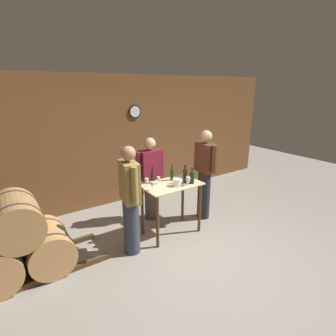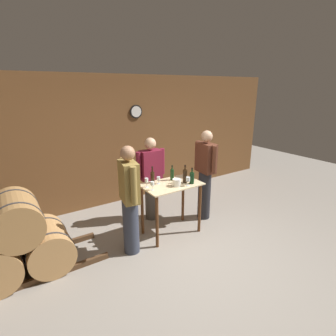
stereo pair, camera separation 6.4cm
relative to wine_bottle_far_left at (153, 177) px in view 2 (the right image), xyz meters
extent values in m
plane|color=gray|center=(0.18, -1.11, -1.02)|extent=(14.00, 14.00, 0.00)
cube|color=brown|center=(0.18, 1.55, 0.33)|extent=(8.40, 0.05, 2.70)
cylinder|color=black|center=(0.49, 1.51, 0.93)|extent=(0.28, 0.03, 0.28)
cylinder|color=white|center=(0.49, 1.50, 0.93)|extent=(0.23, 0.01, 0.23)
cube|color=#4C331E|center=(-2.03, -0.29, -0.98)|extent=(2.13, 0.06, 0.08)
cube|color=#4C331E|center=(-2.03, 0.37, -0.98)|extent=(2.13, 0.06, 0.08)
cylinder|color=#AD7F4C|center=(-1.71, 0.04, -0.71)|extent=(0.61, 0.82, 0.61)
cylinder|color=#38383D|center=(-1.71, -0.20, -0.71)|extent=(0.62, 0.03, 0.62)
cylinder|color=#38383D|center=(-1.71, 0.29, -0.71)|extent=(0.62, 0.03, 0.62)
cylinder|color=#9E7242|center=(-2.03, 0.04, -0.19)|extent=(0.61, 0.82, 0.61)
cylinder|color=#38383D|center=(-2.03, -0.20, -0.19)|extent=(0.62, 0.03, 0.62)
cylinder|color=#38383D|center=(-2.03, 0.29, -0.19)|extent=(0.62, 0.03, 0.62)
cube|color=beige|center=(0.23, -0.22, -0.12)|extent=(0.98, 0.60, 0.02)
cylinder|color=#593319|center=(-0.20, -0.46, -0.57)|extent=(0.05, 0.05, 0.89)
cylinder|color=#593319|center=(0.66, -0.46, -0.57)|extent=(0.05, 0.05, 0.89)
cylinder|color=#593319|center=(-0.20, 0.02, -0.57)|extent=(0.05, 0.05, 0.89)
cylinder|color=#593319|center=(0.66, 0.02, -0.57)|extent=(0.05, 0.05, 0.89)
cylinder|color=black|center=(0.00, 0.00, -0.01)|extent=(0.07, 0.07, 0.19)
cylinder|color=black|center=(0.00, 0.00, 0.13)|extent=(0.02, 0.02, 0.10)
cylinder|color=black|center=(0.00, 0.00, 0.17)|extent=(0.03, 0.03, 0.02)
cylinder|color=#193819|center=(0.35, -0.07, -0.01)|extent=(0.06, 0.06, 0.19)
cylinder|color=#193819|center=(0.35, -0.07, 0.12)|extent=(0.02, 0.02, 0.07)
cylinder|color=black|center=(0.35, -0.07, 0.15)|extent=(0.03, 0.03, 0.02)
cylinder|color=black|center=(0.46, -0.29, 0.01)|extent=(0.07, 0.07, 0.22)
cylinder|color=black|center=(0.46, -0.29, 0.16)|extent=(0.02, 0.02, 0.08)
cylinder|color=black|center=(0.46, -0.29, 0.19)|extent=(0.03, 0.03, 0.02)
cylinder|color=black|center=(0.53, -0.39, -0.01)|extent=(0.08, 0.08, 0.19)
cylinder|color=black|center=(0.53, -0.39, 0.12)|extent=(0.02, 0.02, 0.08)
cylinder|color=black|center=(0.53, -0.39, 0.16)|extent=(0.03, 0.03, 0.02)
cylinder|color=silver|center=(-0.18, -0.13, -0.10)|extent=(0.06, 0.06, 0.00)
cylinder|color=silver|center=(-0.18, -0.13, -0.06)|extent=(0.01, 0.01, 0.09)
cylinder|color=silver|center=(-0.18, -0.13, 0.02)|extent=(0.06, 0.06, 0.07)
cylinder|color=silver|center=(-0.17, -0.28, -0.10)|extent=(0.06, 0.06, 0.00)
cylinder|color=silver|center=(-0.17, -0.28, -0.06)|extent=(0.01, 0.01, 0.08)
cylinder|color=silver|center=(-0.17, -0.28, 0.00)|extent=(0.06, 0.06, 0.06)
cylinder|color=silver|center=(0.06, -0.09, -0.10)|extent=(0.06, 0.06, 0.00)
cylinder|color=silver|center=(0.06, -0.09, -0.07)|extent=(0.01, 0.01, 0.06)
cylinder|color=silver|center=(0.06, -0.09, -0.01)|extent=(0.06, 0.06, 0.06)
cylinder|color=silver|center=(0.41, -0.44, -0.10)|extent=(0.06, 0.06, 0.00)
cylinder|color=silver|center=(0.41, -0.44, -0.06)|extent=(0.01, 0.01, 0.08)
cylinder|color=silver|center=(0.41, -0.44, 0.01)|extent=(0.07, 0.07, 0.07)
cylinder|color=white|center=(0.25, -0.34, -0.05)|extent=(0.14, 0.14, 0.12)
cylinder|color=#232328|center=(1.07, -0.10, -0.55)|extent=(0.24, 0.24, 0.94)
cube|color=#592D1E|center=(1.07, -0.10, 0.19)|extent=(0.25, 0.42, 0.54)
sphere|color=tan|center=(1.07, -0.10, 0.59)|extent=(0.21, 0.21, 0.21)
cylinder|color=#592D1E|center=(1.10, 0.15, 0.22)|extent=(0.09, 0.09, 0.49)
cylinder|color=#592D1E|center=(1.05, -0.35, 0.22)|extent=(0.09, 0.09, 0.49)
cylinder|color=#4C4742|center=(0.22, 0.44, -0.61)|extent=(0.24, 0.24, 0.80)
cube|color=maroon|center=(0.22, 0.44, 0.06)|extent=(0.40, 0.22, 0.55)
sphere|color=tan|center=(0.22, 0.44, 0.46)|extent=(0.21, 0.21, 0.21)
cylinder|color=maroon|center=(0.47, 0.44, 0.09)|extent=(0.09, 0.09, 0.50)
cylinder|color=maroon|center=(-0.03, 0.44, 0.09)|extent=(0.09, 0.09, 0.50)
cylinder|color=#333847|center=(-0.59, -0.34, -0.59)|extent=(0.24, 0.24, 0.86)
cube|color=olive|center=(-0.59, -0.34, 0.14)|extent=(0.29, 0.43, 0.59)
sphere|color=#9E7051|center=(-0.59, -0.34, 0.56)|extent=(0.21, 0.21, 0.21)
cylinder|color=olive|center=(-0.63, -0.59, 0.17)|extent=(0.09, 0.09, 0.53)
cylinder|color=olive|center=(-0.54, -0.09, 0.17)|extent=(0.09, 0.09, 0.53)
camera|label=1|loc=(-2.11, -3.55, 1.44)|focal=28.00mm
camera|label=2|loc=(-2.06, -3.58, 1.44)|focal=28.00mm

